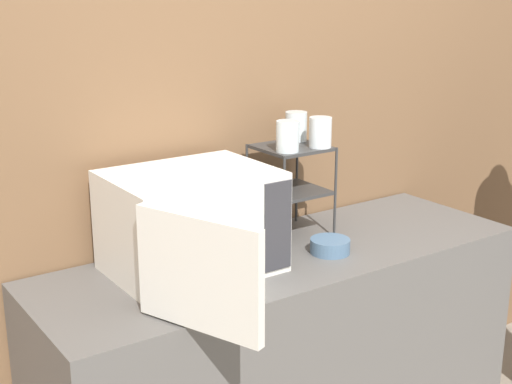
# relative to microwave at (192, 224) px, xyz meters

# --- Properties ---
(wall_back) EXTENTS (8.00, 0.06, 2.60)m
(wall_back) POSITION_rel_microwave_xyz_m (0.36, 0.31, 0.20)
(wall_back) COLOR brown
(wall_back) RESTS_ON ground_plane
(counter) EXTENTS (1.81, 0.60, 0.93)m
(counter) POSITION_rel_microwave_xyz_m (0.36, -0.04, -0.63)
(counter) COLOR #595654
(counter) RESTS_ON ground_plane
(microwave) EXTENTS (0.55, 0.79, 0.34)m
(microwave) POSITION_rel_microwave_xyz_m (0.00, 0.00, 0.00)
(microwave) COLOR silver
(microwave) RESTS_ON counter
(dish_rack) EXTENTS (0.25, 0.24, 0.35)m
(dish_rack) POSITION_rel_microwave_xyz_m (0.49, 0.11, 0.08)
(dish_rack) COLOR #333333
(dish_rack) RESTS_ON counter
(glass_front_left) EXTENTS (0.08, 0.08, 0.11)m
(glass_front_left) POSITION_rel_microwave_xyz_m (0.42, 0.05, 0.23)
(glass_front_left) COLOR silver
(glass_front_left) RESTS_ON dish_rack
(glass_back_right) EXTENTS (0.08, 0.08, 0.11)m
(glass_back_right) POSITION_rel_microwave_xyz_m (0.56, 0.18, 0.23)
(glass_back_right) COLOR silver
(glass_back_right) RESTS_ON dish_rack
(glass_front_right) EXTENTS (0.08, 0.08, 0.11)m
(glass_front_right) POSITION_rel_microwave_xyz_m (0.56, 0.04, 0.23)
(glass_front_right) COLOR silver
(glass_front_right) RESTS_ON dish_rack
(bowl) EXTENTS (0.14, 0.14, 0.05)m
(bowl) POSITION_rel_microwave_xyz_m (0.49, -0.12, -0.14)
(bowl) COLOR slate
(bowl) RESTS_ON counter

